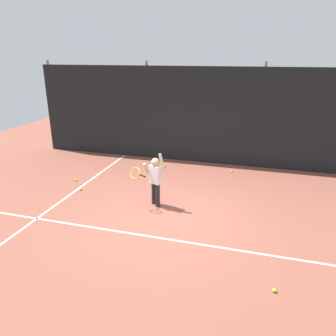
{
  "coord_description": "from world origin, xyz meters",
  "views": [
    {
      "loc": [
        1.85,
        -6.28,
        3.49
      ],
      "look_at": [
        -0.2,
        0.82,
        0.85
      ],
      "focal_mm": 34.09,
      "sensor_mm": 36.0,
      "label": 1
    }
  ],
  "objects_px": {
    "tennis_ball_4": "(164,166)",
    "tennis_ball_1": "(81,189)",
    "tennis_player": "(155,177)",
    "tennis_ball_2": "(274,290)",
    "tennis_ball_3": "(231,172)",
    "tennis_ball_0": "(76,180)"
  },
  "relations": [
    {
      "from": "tennis_ball_1",
      "to": "tennis_ball_2",
      "type": "bearing_deg",
      "value": -28.24
    },
    {
      "from": "tennis_ball_2",
      "to": "tennis_ball_3",
      "type": "distance_m",
      "value": 5.33
    },
    {
      "from": "tennis_ball_0",
      "to": "tennis_ball_3",
      "type": "relative_size",
      "value": 1.0
    },
    {
      "from": "tennis_ball_3",
      "to": "tennis_ball_1",
      "type": "bearing_deg",
      "value": -146.43
    },
    {
      "from": "tennis_player",
      "to": "tennis_ball_2",
      "type": "height_order",
      "value": "tennis_player"
    },
    {
      "from": "tennis_player",
      "to": "tennis_ball_0",
      "type": "distance_m",
      "value": 2.92
    },
    {
      "from": "tennis_ball_3",
      "to": "tennis_ball_0",
      "type": "bearing_deg",
      "value": -155.3
    },
    {
      "from": "tennis_ball_2",
      "to": "tennis_ball_4",
      "type": "bearing_deg",
      "value": 123.02
    },
    {
      "from": "tennis_player",
      "to": "tennis_ball_1",
      "type": "distance_m",
      "value": 2.35
    },
    {
      "from": "tennis_ball_0",
      "to": "tennis_ball_4",
      "type": "bearing_deg",
      "value": 41.73
    },
    {
      "from": "tennis_ball_1",
      "to": "tennis_ball_4",
      "type": "height_order",
      "value": "same"
    },
    {
      "from": "tennis_ball_3",
      "to": "tennis_ball_4",
      "type": "relative_size",
      "value": 1.0
    },
    {
      "from": "tennis_player",
      "to": "tennis_ball_4",
      "type": "height_order",
      "value": "tennis_player"
    },
    {
      "from": "tennis_ball_0",
      "to": "tennis_ball_2",
      "type": "relative_size",
      "value": 1.0
    },
    {
      "from": "tennis_ball_3",
      "to": "tennis_player",
      "type": "bearing_deg",
      "value": -119.27
    },
    {
      "from": "tennis_ball_2",
      "to": "tennis_ball_3",
      "type": "height_order",
      "value": "same"
    },
    {
      "from": "tennis_ball_3",
      "to": "tennis_ball_4",
      "type": "xyz_separation_m",
      "value": [
        -2.16,
        -0.08,
        0.0
      ]
    },
    {
      "from": "tennis_ball_1",
      "to": "tennis_ball_4",
      "type": "relative_size",
      "value": 1.0
    },
    {
      "from": "tennis_ball_4",
      "to": "tennis_ball_1",
      "type": "bearing_deg",
      "value": -123.88
    },
    {
      "from": "tennis_player",
      "to": "tennis_ball_1",
      "type": "xyz_separation_m",
      "value": [
        -2.23,
        0.29,
        -0.69
      ]
    },
    {
      "from": "tennis_player",
      "to": "tennis_ball_0",
      "type": "relative_size",
      "value": 20.46
    },
    {
      "from": "tennis_ball_0",
      "to": "tennis_ball_3",
      "type": "bearing_deg",
      "value": 24.7
    }
  ]
}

